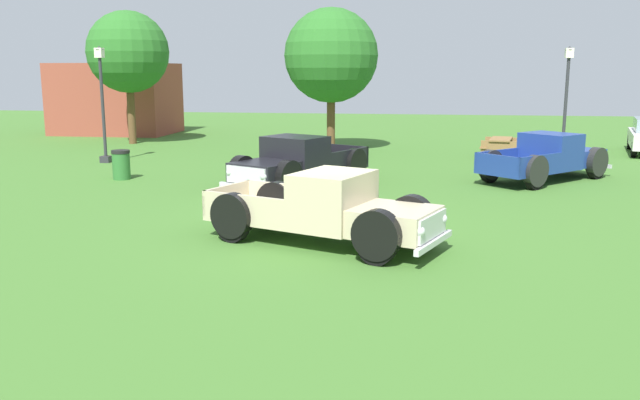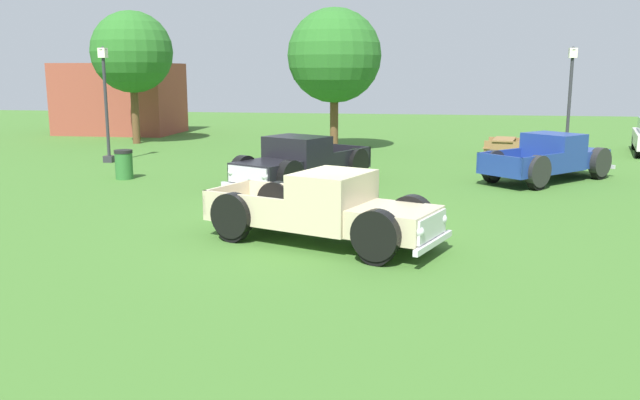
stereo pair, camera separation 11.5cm
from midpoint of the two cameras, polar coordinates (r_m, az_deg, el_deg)
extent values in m
plane|color=#3D6B28|center=(14.49, -0.62, -2.75)|extent=(80.00, 80.00, 0.00)
cube|color=#C6B793|center=(12.68, 6.25, -1.88)|extent=(1.90, 1.91, 0.54)
cube|color=silver|center=(12.40, 9.43, -2.26)|extent=(0.54, 1.26, 0.45)
sphere|color=silver|center=(12.95, 10.28, -1.60)|extent=(0.19, 0.19, 0.19)
sphere|color=silver|center=(11.87, 8.34, -2.70)|extent=(0.19, 0.19, 0.19)
cube|color=#C6B793|center=(13.21, 0.85, 0.01)|extent=(1.77, 1.98, 1.12)
cube|color=#8C9EA8|center=(12.89, 3.17, 0.83)|extent=(0.55, 1.33, 0.49)
cube|color=#C6B793|center=(14.17, -5.03, -1.38)|extent=(2.50, 2.26, 0.10)
cube|color=#C6B793|center=(14.74, -3.32, 0.39)|extent=(1.94, 0.81, 0.54)
cube|color=#C6B793|center=(13.49, -6.93, -0.68)|extent=(1.94, 0.81, 0.54)
cube|color=#C6B793|center=(14.68, -8.20, 0.25)|extent=(0.66, 1.55, 0.54)
cylinder|color=black|center=(13.47, 7.63, -2.30)|extent=(0.77, 0.47, 0.74)
cylinder|color=#B7B7BC|center=(13.48, 7.65, -2.30)|extent=(0.36, 0.33, 0.30)
cylinder|color=black|center=(13.43, 7.65, -1.53)|extent=(0.97, 0.59, 0.94)
cylinder|color=black|center=(12.02, 4.65, -3.90)|extent=(0.77, 0.47, 0.74)
cylinder|color=#B7B7BC|center=(12.01, 4.63, -3.91)|extent=(0.36, 0.33, 0.30)
cylinder|color=black|center=(11.97, 4.67, -3.03)|extent=(0.97, 0.59, 0.94)
cylinder|color=black|center=(14.98, -4.00, -0.87)|extent=(0.77, 0.47, 0.74)
cylinder|color=#B7B7BC|center=(14.98, -3.98, -0.86)|extent=(0.36, 0.33, 0.30)
cylinder|color=black|center=(14.94, -4.01, -0.17)|extent=(0.97, 0.59, 0.94)
cylinder|color=black|center=(13.68, -7.82, -2.10)|extent=(0.77, 0.47, 0.74)
cylinder|color=#B7B7BC|center=(13.67, -7.84, -2.11)|extent=(0.36, 0.33, 0.30)
cylinder|color=black|center=(13.64, -7.84, -1.34)|extent=(0.97, 0.59, 0.94)
cube|color=silver|center=(12.46, 9.55, -3.64)|extent=(0.73, 1.69, 0.12)
cube|color=black|center=(18.68, -4.99, 2.44)|extent=(2.07, 2.06, 0.56)
cube|color=silver|center=(18.10, -6.60, 2.12)|extent=(1.27, 0.68, 0.47)
sphere|color=silver|center=(17.71, -5.07, 2.05)|extent=(0.20, 0.20, 0.20)
sphere|color=silver|center=(18.53, -7.98, 2.39)|extent=(0.20, 0.20, 0.20)
cube|color=black|center=(19.73, -2.31, 3.83)|extent=(2.11, 1.95, 1.17)
cube|color=#8C9EA8|center=(19.22, -3.46, 4.39)|extent=(1.33, 0.70, 0.51)
cube|color=black|center=(21.18, 0.57, 2.88)|extent=(2.48, 2.67, 0.10)
cube|color=black|center=(20.68, 2.41, 3.60)|extent=(1.04, 1.94, 0.56)
cube|color=black|center=(21.60, -1.19, 3.93)|extent=(1.04, 1.94, 0.56)
cube|color=black|center=(21.98, 2.11, 4.05)|extent=(1.55, 0.84, 0.56)
cylinder|color=black|center=(18.19, -2.93, 1.33)|extent=(0.55, 0.79, 0.77)
cylinder|color=#B7B7BC|center=(18.18, -2.90, 1.33)|extent=(0.36, 0.39, 0.31)
cylinder|color=black|center=(18.16, -2.93, 1.94)|extent=(0.70, 1.00, 0.98)
cylinder|color=black|center=(19.28, -6.91, 1.83)|extent=(0.55, 0.79, 0.77)
cylinder|color=#B7B7BC|center=(19.29, -6.93, 1.83)|extent=(0.36, 0.39, 0.31)
cylinder|color=black|center=(19.25, -6.92, 2.40)|extent=(0.70, 1.00, 0.98)
cylinder|color=black|center=(20.93, 2.89, 2.63)|extent=(0.55, 0.79, 0.77)
cylinder|color=#B7B7BC|center=(20.92, 2.91, 2.63)|extent=(0.36, 0.39, 0.31)
cylinder|color=black|center=(20.90, 2.89, 3.16)|extent=(0.70, 1.00, 0.98)
cylinder|color=black|center=(21.88, -0.88, 3.02)|extent=(0.55, 0.79, 0.77)
cylinder|color=#B7B7BC|center=(21.89, -0.90, 3.02)|extent=(0.36, 0.39, 0.31)
cylinder|color=black|center=(21.86, -0.88, 3.52)|extent=(0.70, 1.00, 0.98)
cube|color=silver|center=(18.12, -6.66, 1.11)|extent=(1.70, 0.93, 0.12)
cube|color=navy|center=(23.64, 20.96, 3.52)|extent=(2.10, 2.10, 0.54)
cube|color=silver|center=(24.28, 21.91, 3.63)|extent=(1.01, 0.98, 0.45)
sphere|color=silver|center=(24.57, 20.70, 3.86)|extent=(0.20, 0.20, 0.20)
sphere|color=silver|center=(23.96, 23.11, 3.52)|extent=(0.20, 0.20, 0.20)
cube|color=navy|center=(22.45, 19.13, 4.03)|extent=(2.07, 2.07, 1.13)
cube|color=#8C9EA8|center=(22.92, 20.01, 4.74)|extent=(1.05, 1.02, 0.50)
cube|color=navy|center=(21.16, 16.51, 2.38)|extent=(2.62, 2.63, 0.10)
cube|color=navy|center=(21.58, 14.88, 3.48)|extent=(1.50, 1.54, 0.54)
cube|color=navy|center=(20.66, 18.30, 2.97)|extent=(1.50, 1.54, 0.54)
cube|color=navy|center=(20.32, 14.88, 3.03)|extent=(1.24, 1.20, 0.54)
cylinder|color=black|center=(24.11, 19.25, 3.12)|extent=(0.68, 0.69, 0.75)
cylinder|color=#B7B7BC|center=(24.12, 19.23, 3.12)|extent=(0.38, 0.38, 0.30)
cylinder|color=black|center=(24.09, 19.28, 3.57)|extent=(0.86, 0.87, 0.95)
cylinder|color=black|center=(23.25, 22.63, 2.61)|extent=(0.68, 0.69, 0.75)
cylinder|color=#B7B7BC|center=(23.25, 22.65, 2.60)|extent=(0.38, 0.38, 0.30)
cylinder|color=black|center=(23.23, 22.67, 3.07)|extent=(0.86, 0.87, 0.95)
cylinder|color=black|center=(21.46, 14.34, 2.48)|extent=(0.68, 0.69, 0.75)
cylinder|color=#B7B7BC|center=(21.47, 14.31, 2.48)|extent=(0.38, 0.38, 0.30)
cylinder|color=black|center=(21.44, 14.36, 2.98)|extent=(0.86, 0.87, 0.95)
cylinder|color=black|center=(20.49, 17.94, 1.88)|extent=(0.68, 0.69, 0.75)
cylinder|color=#B7B7BC|center=(20.48, 17.97, 1.88)|extent=(0.38, 0.38, 0.30)
cylinder|color=black|center=(20.46, 17.97, 2.40)|extent=(0.86, 0.87, 0.95)
cube|color=silver|center=(24.35, 21.91, 2.92)|extent=(1.36, 1.32, 0.12)
cylinder|color=black|center=(29.68, 25.40, 3.97)|extent=(0.35, 0.68, 0.65)
cylinder|color=black|center=(32.70, 25.12, 4.56)|extent=(0.35, 0.68, 0.65)
cube|color=#2D2D33|center=(26.92, 20.04, 3.31)|extent=(0.36, 0.36, 0.25)
cylinder|color=#2D2D33|center=(26.74, 20.32, 7.48)|extent=(0.12, 0.12, 3.68)
cube|color=#F2EACC|center=(26.71, 20.62, 11.81)|extent=(0.28, 0.28, 0.36)
cone|color=#2D2D33|center=(26.72, 20.65, 12.19)|extent=(0.32, 0.32, 0.14)
cube|color=#2D2D33|center=(26.69, -18.12, 3.37)|extent=(0.36, 0.36, 0.25)
cylinder|color=#2D2D33|center=(26.51, -18.38, 7.59)|extent=(0.12, 0.12, 3.69)
cube|color=#F2EACC|center=(26.49, -18.65, 11.96)|extent=(0.28, 0.28, 0.36)
cone|color=#2D2D33|center=(26.49, -18.67, 12.35)|extent=(0.32, 0.32, 0.14)
cube|color=olive|center=(27.73, 15.26, 5.10)|extent=(1.14, 1.92, 0.06)
cube|color=olive|center=(27.72, 16.47, 4.41)|extent=(0.63, 1.82, 0.05)
cube|color=olive|center=(27.82, 14.00, 4.56)|extent=(0.63, 1.82, 0.05)
cube|color=olive|center=(26.98, 15.07, 4.15)|extent=(1.39, 0.35, 0.75)
cube|color=olive|center=(28.56, 15.36, 4.51)|extent=(1.39, 0.35, 0.75)
cylinder|color=#2D6B2D|center=(22.36, -16.93, 2.81)|extent=(0.56, 0.56, 0.85)
cylinder|color=black|center=(22.30, -17.00, 4.01)|extent=(0.59, 0.59, 0.10)
cylinder|color=brown|center=(28.99, 0.84, 6.83)|extent=(0.36, 0.36, 2.59)
sphere|color=#286623|center=(28.92, 0.85, 12.38)|extent=(4.03, 4.03, 4.03)
cylinder|color=brown|center=(33.13, -16.08, 7.20)|extent=(0.36, 0.36, 2.89)
sphere|color=#286623|center=(33.08, -16.35, 12.18)|extent=(3.83, 3.83, 3.83)
cube|color=brown|center=(38.82, -17.30, 8.36)|extent=(6.25, 4.26, 3.86)
camera|label=1|loc=(0.06, -90.25, -0.05)|focal=37.03mm
camera|label=2|loc=(0.06, 89.75, 0.05)|focal=37.03mm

